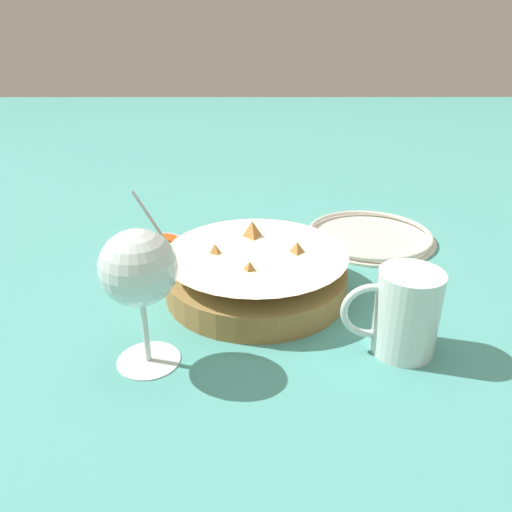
{
  "coord_description": "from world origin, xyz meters",
  "views": [
    {
      "loc": [
        0.02,
        0.65,
        0.37
      ],
      "look_at": [
        0.02,
        -0.0,
        0.06
      ],
      "focal_mm": 35.0,
      "sensor_mm": 36.0,
      "label": 1
    }
  ],
  "objects_px": {
    "beer_mug": "(404,315)",
    "side_plate": "(369,235)",
    "food_basket": "(256,273)",
    "sauce_cup": "(163,248)",
    "wine_glass": "(139,272)"
  },
  "relations": [
    {
      "from": "food_basket",
      "to": "side_plate",
      "type": "distance_m",
      "value": 0.29
    },
    {
      "from": "beer_mug",
      "to": "side_plate",
      "type": "bearing_deg",
      "value": -95.51
    },
    {
      "from": "sauce_cup",
      "to": "wine_glass",
      "type": "bearing_deg",
      "value": 95.74
    },
    {
      "from": "food_basket",
      "to": "beer_mug",
      "type": "xyz_separation_m",
      "value": [
        -0.18,
        0.15,
        0.02
      ]
    },
    {
      "from": "food_basket",
      "to": "wine_glass",
      "type": "xyz_separation_m",
      "value": [
        0.13,
        0.17,
        0.09
      ]
    },
    {
      "from": "sauce_cup",
      "to": "food_basket",
      "type": "bearing_deg",
      "value": 144.79
    },
    {
      "from": "wine_glass",
      "to": "side_plate",
      "type": "bearing_deg",
      "value": -133.19
    },
    {
      "from": "beer_mug",
      "to": "side_plate",
      "type": "xyz_separation_m",
      "value": [
        -0.03,
        -0.34,
        -0.04
      ]
    },
    {
      "from": "sauce_cup",
      "to": "side_plate",
      "type": "distance_m",
      "value": 0.38
    },
    {
      "from": "wine_glass",
      "to": "beer_mug",
      "type": "bearing_deg",
      "value": -175.91
    },
    {
      "from": "food_basket",
      "to": "side_plate",
      "type": "relative_size",
      "value": 1.11
    },
    {
      "from": "sauce_cup",
      "to": "beer_mug",
      "type": "distance_m",
      "value": 0.42
    },
    {
      "from": "wine_glass",
      "to": "side_plate",
      "type": "relative_size",
      "value": 0.71
    },
    {
      "from": "beer_mug",
      "to": "side_plate",
      "type": "relative_size",
      "value": 0.5
    },
    {
      "from": "sauce_cup",
      "to": "wine_glass",
      "type": "xyz_separation_m",
      "value": [
        -0.03,
        0.28,
        0.1
      ]
    }
  ]
}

